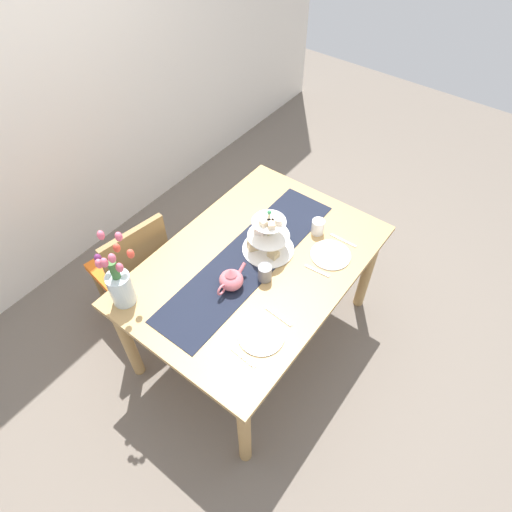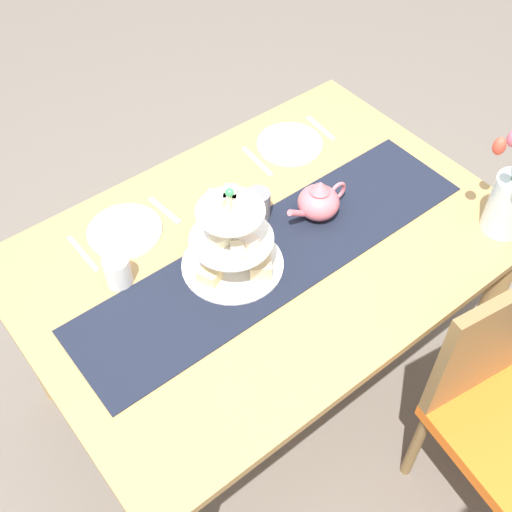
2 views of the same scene
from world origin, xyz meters
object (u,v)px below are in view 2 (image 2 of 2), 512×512
(fork_left, at_px, (321,128))
(mug_grey, at_px, (258,204))
(knife_left, at_px, (257,161))
(dinner_plate_right, at_px, (125,231))
(teapot, at_px, (319,201))
(tiered_cake_stand, at_px, (233,245))
(knife_right, at_px, (83,254))
(fork_right, at_px, (164,210))
(mug_white_text, at_px, (118,271))
(dinner_plate_left, at_px, (290,144))
(chair_left, at_px, (506,403))
(dining_table, at_px, (266,268))

(fork_left, xyz_separation_m, mug_grey, (0.45, 0.20, 0.05))
(fork_left, height_order, knife_left, same)
(knife_left, bearing_deg, dinner_plate_right, 0.00)
(teapot, bearing_deg, fork_left, -133.45)
(tiered_cake_stand, relative_size, knife_right, 1.79)
(fork_right, xyz_separation_m, mug_white_text, (0.26, 0.16, 0.04))
(mug_grey, bearing_deg, mug_white_text, -4.98)
(tiered_cake_stand, xyz_separation_m, dinner_plate_right, (0.18, -0.32, -0.09))
(dinner_plate_left, bearing_deg, chair_left, 87.64)
(dining_table, distance_m, tiered_cake_stand, 0.24)
(chair_left, distance_m, fork_right, 1.19)
(dining_table, xyz_separation_m, mug_white_text, (0.42, -0.15, 0.16))
(chair_left, relative_size, dinner_plate_left, 3.96)
(mug_white_text, bearing_deg, fork_right, -148.04)
(teapot, bearing_deg, knife_right, -25.38)
(mug_grey, bearing_deg, tiered_cake_stand, 32.64)
(chair_left, height_order, fork_right, chair_left)
(fork_left, xyz_separation_m, mug_white_text, (0.92, 0.16, 0.04))
(mug_grey, relative_size, mug_white_text, 1.00)
(dinner_plate_right, xyz_separation_m, fork_right, (-0.14, 0.00, -0.00))
(chair_left, relative_size, fork_left, 6.07)
(teapot, bearing_deg, dinner_plate_right, -31.30)
(fork_right, bearing_deg, tiered_cake_stand, 96.10)
(dining_table, relative_size, dinner_plate_right, 6.46)
(dinner_plate_left, distance_m, dinner_plate_right, 0.67)
(teapot, relative_size, mug_grey, 2.51)
(fork_left, xyz_separation_m, knife_left, (0.29, 0.00, 0.00))
(dining_table, xyz_separation_m, tiered_cake_stand, (0.13, 0.01, 0.21))
(knife_right, bearing_deg, dining_table, 145.22)
(dining_table, relative_size, teapot, 6.23)
(dining_table, bearing_deg, tiered_cake_stand, 3.08)
(teapot, xyz_separation_m, mug_white_text, (0.63, -0.15, -0.01))
(chair_left, bearing_deg, mug_white_text, -50.56)
(chair_left, bearing_deg, dinner_plate_right, -59.40)
(chair_left, xyz_separation_m, fork_right, (0.48, -1.05, 0.27))
(chair_left, bearing_deg, knife_right, -53.90)
(fork_left, relative_size, mug_grey, 1.58)
(mug_grey, bearing_deg, knife_right, -21.60)
(dinner_plate_right, xyz_separation_m, mug_grey, (-0.36, 0.20, 0.05))
(chair_left, distance_m, teapot, 0.82)
(dining_table, xyz_separation_m, dinner_plate_left, (-0.36, -0.31, 0.11))
(chair_left, relative_size, knife_right, 5.35)
(teapot, height_order, fork_right, teapot)
(knife_right, relative_size, mug_grey, 1.79)
(dining_table, height_order, mug_white_text, mug_white_text)
(teapot, xyz_separation_m, dinner_plate_left, (-0.15, -0.31, -0.05))
(mug_white_text, bearing_deg, mug_grey, 175.02)
(tiered_cake_stand, xyz_separation_m, fork_left, (-0.63, -0.32, -0.09))
(teapot, bearing_deg, knife_left, -91.13)
(knife_right, height_order, mug_white_text, mug_white_text)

